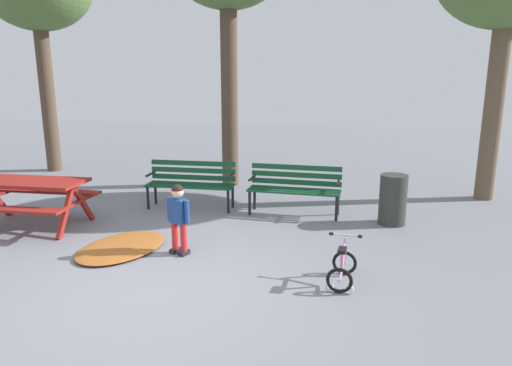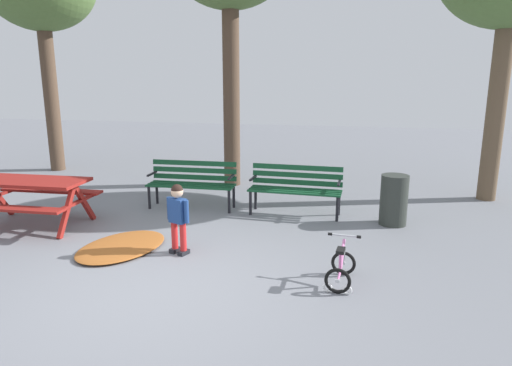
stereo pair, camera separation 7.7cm
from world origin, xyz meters
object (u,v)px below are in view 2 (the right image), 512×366
object	(u,v)px
trash_bin	(394,200)
child_standing	(178,214)
park_bench_left	(296,186)
kids_bicycle	(341,268)
park_bench_far_left	(192,180)
picnic_table	(30,190)

from	to	relation	value
trash_bin	child_standing	bearing A→B (deg)	-146.47
park_bench_left	kids_bicycle	distance (m)	2.83
kids_bicycle	child_standing	bearing A→B (deg)	167.69
park_bench_far_left	child_standing	world-z (taller)	child_standing
kids_bicycle	park_bench_left	bearing A→B (deg)	108.48
child_standing	kids_bicycle	world-z (taller)	child_standing
kids_bicycle	trash_bin	distance (m)	2.55
picnic_table	park_bench_far_left	bearing A→B (deg)	36.25
child_standing	picnic_table	bearing A→B (deg)	167.51
park_bench_far_left	kids_bicycle	xyz separation A→B (m)	(2.80, -2.68, -0.31)
park_bench_far_left	kids_bicycle	size ratio (longest dim) A/B	2.76
park_bench_left	child_standing	size ratio (longest dim) A/B	1.65
park_bench_far_left	park_bench_left	bearing A→B (deg)	-0.28
park_bench_far_left	child_standing	xyz separation A→B (m)	(0.60, -2.20, 0.06)
child_standing	trash_bin	size ratio (longest dim) A/B	1.18
park_bench_far_left	trash_bin	bearing A→B (deg)	-4.04
picnic_table	child_standing	xyz separation A→B (m)	(2.77, -0.61, -0.03)
trash_bin	park_bench_left	bearing A→B (deg)	171.63
child_standing	park_bench_far_left	bearing A→B (deg)	105.37
park_bench_far_left	kids_bicycle	world-z (taller)	park_bench_far_left
park_bench_left	child_standing	xyz separation A→B (m)	(-1.30, -2.19, 0.06)
picnic_table	child_standing	size ratio (longest dim) A/B	1.90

